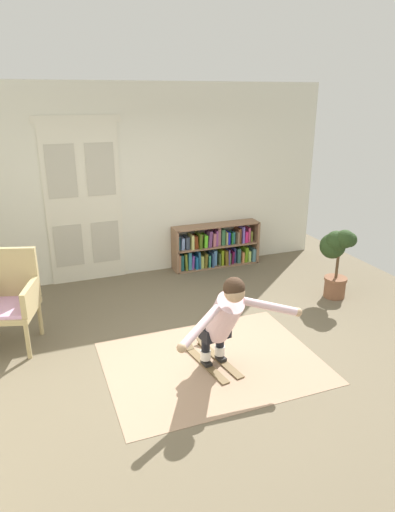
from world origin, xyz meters
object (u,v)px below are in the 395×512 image
Objects in this scene: potted_plant at (337,253)px; skis_pair at (211,359)px; bookshelf at (215,248)px; person_skier at (224,317)px; wicker_chair at (8,297)px.

potted_plant is 2.53m from skis_pair.
person_skier reaches higher than bookshelf.
wicker_chair is at bearing 149.56° from skis_pair.
bookshelf reaches higher than skis_pair.
bookshelf is at bearing 123.06° from potted_plant.
person_skier is at bearing -152.40° from potted_plant.
wicker_chair is 1.28× the size of skis_pair.
bookshelf is 1.47× the size of potted_plant.
skis_pair is at bearing -30.44° from wicker_chair.
person_skier is at bearing -111.33° from bookshelf.
wicker_chair is at bearing 176.92° from potted_plant.
bookshelf is 3.09m from person_skier.
wicker_chair reaches higher than skis_pair.
potted_plant is at bearing 27.60° from person_skier.
person_skier reaches higher than skis_pair.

